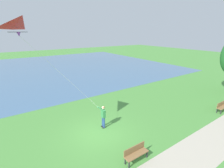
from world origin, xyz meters
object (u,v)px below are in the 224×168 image
(park_bench_near_walkway, at_px, (136,152))
(park_bench_far_walkway, at_px, (222,106))
(flying_kite, at_px, (24,27))
(person_kite_flyer, at_px, (103,115))

(park_bench_near_walkway, distance_m, park_bench_far_walkway, 10.50)
(park_bench_far_walkway, bearing_deg, flying_kite, -105.57)
(person_kite_flyer, bearing_deg, park_bench_near_walkway, -3.28)
(person_kite_flyer, relative_size, flying_kite, 0.31)
(flying_kite, relative_size, park_bench_far_walkway, 3.88)
(park_bench_near_walkway, bearing_deg, person_kite_flyer, 176.72)
(flying_kite, relative_size, park_bench_near_walkway, 3.88)
(park_bench_near_walkway, bearing_deg, park_bench_far_walkway, 90.49)
(park_bench_far_walkway, bearing_deg, person_kite_flyer, -110.21)
(park_bench_far_walkway, bearing_deg, park_bench_near_walkway, -89.51)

